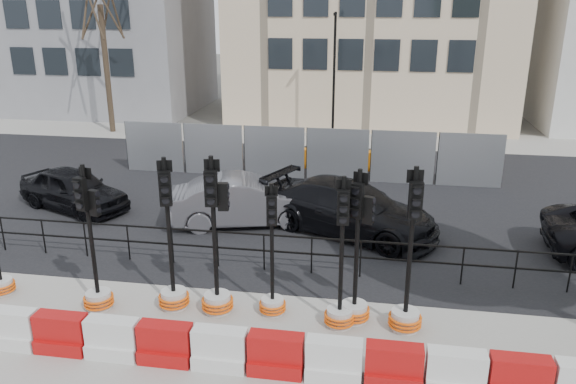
% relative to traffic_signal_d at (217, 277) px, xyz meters
% --- Properties ---
extents(ground, '(120.00, 120.00, 0.00)m').
position_rel_traffic_signal_d_xyz_m(ground, '(0.59, 0.92, -0.84)').
color(ground, '#51514C').
rests_on(ground, ground).
extents(sidewalk_near, '(40.00, 6.00, 0.02)m').
position_rel_traffic_signal_d_xyz_m(sidewalk_near, '(0.59, -2.08, -0.83)').
color(sidewalk_near, gray).
rests_on(sidewalk_near, ground).
extents(road, '(40.00, 14.00, 0.03)m').
position_rel_traffic_signal_d_xyz_m(road, '(0.59, 7.92, -0.83)').
color(road, black).
rests_on(road, ground).
extents(sidewalk_far, '(40.00, 4.00, 0.02)m').
position_rel_traffic_signal_d_xyz_m(sidewalk_far, '(0.59, 16.92, -0.83)').
color(sidewalk_far, gray).
rests_on(sidewalk_far, ground).
extents(kerb_railing, '(18.00, 0.04, 1.00)m').
position_rel_traffic_signal_d_xyz_m(kerb_railing, '(0.59, 2.12, -0.16)').
color(kerb_railing, black).
rests_on(kerb_railing, ground).
extents(heras_fencing, '(14.33, 1.72, 2.00)m').
position_rel_traffic_signal_d_xyz_m(heras_fencing, '(0.10, 10.64, -0.13)').
color(heras_fencing, '#97999F').
rests_on(heras_fencing, ground).
extents(lamp_post_far, '(0.12, 0.56, 6.00)m').
position_rel_traffic_signal_d_xyz_m(lamp_post_far, '(1.09, 15.90, 2.38)').
color(lamp_post_far, black).
rests_on(lamp_post_far, ground).
extents(barrier_row, '(15.70, 0.50, 0.80)m').
position_rel_traffic_signal_d_xyz_m(barrier_row, '(0.59, -1.88, -0.48)').
color(barrier_row, red).
rests_on(barrier_row, ground).
extents(traffic_signal_b, '(0.65, 0.65, 3.32)m').
position_rel_traffic_signal_d_xyz_m(traffic_signal_b, '(-2.64, -0.29, -0.05)').
color(traffic_signal_b, beige).
rests_on(traffic_signal_b, ground).
extents(traffic_signal_c, '(0.68, 0.68, 3.46)m').
position_rel_traffic_signal_d_xyz_m(traffic_signal_c, '(-1.01, 0.02, -0.13)').
color(traffic_signal_c, beige).
rests_on(traffic_signal_c, ground).
extents(traffic_signal_d, '(0.70, 0.70, 3.53)m').
position_rel_traffic_signal_d_xyz_m(traffic_signal_d, '(0.00, 0.00, 0.00)').
color(traffic_signal_d, beige).
rests_on(traffic_signal_d, ground).
extents(traffic_signal_e, '(0.59, 0.59, 2.98)m').
position_rel_traffic_signal_d_xyz_m(traffic_signal_e, '(1.19, 0.13, -0.23)').
color(traffic_signal_e, beige).
rests_on(traffic_signal_e, ground).
extents(traffic_signal_f, '(0.66, 0.66, 3.37)m').
position_rel_traffic_signal_d_xyz_m(traffic_signal_f, '(2.96, 0.12, -0.04)').
color(traffic_signal_f, beige).
rests_on(traffic_signal_f, ground).
extents(traffic_signal_g, '(0.65, 0.65, 3.29)m').
position_rel_traffic_signal_d_xyz_m(traffic_signal_g, '(2.66, -0.13, -0.16)').
color(traffic_signal_g, beige).
rests_on(traffic_signal_g, ground).
extents(traffic_signal_h, '(0.69, 0.69, 3.52)m').
position_rel_traffic_signal_d_xyz_m(traffic_signal_h, '(4.00, -0.04, -0.12)').
color(traffic_signal_h, beige).
rests_on(traffic_signal_h, ground).
extents(car_a, '(4.50, 5.16, 1.36)m').
position_rel_traffic_signal_d_xyz_m(car_a, '(-6.40, 5.46, -0.16)').
color(car_a, black).
rests_on(car_a, ground).
extents(car_b, '(3.88, 5.33, 1.49)m').
position_rel_traffic_signal_d_xyz_m(car_b, '(-0.59, 5.11, -0.10)').
color(car_b, '#545459').
rests_on(car_b, ground).
extents(car_c, '(6.07, 6.84, 1.52)m').
position_rel_traffic_signal_d_xyz_m(car_c, '(2.56, 4.91, -0.08)').
color(car_c, black).
rests_on(car_c, ground).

